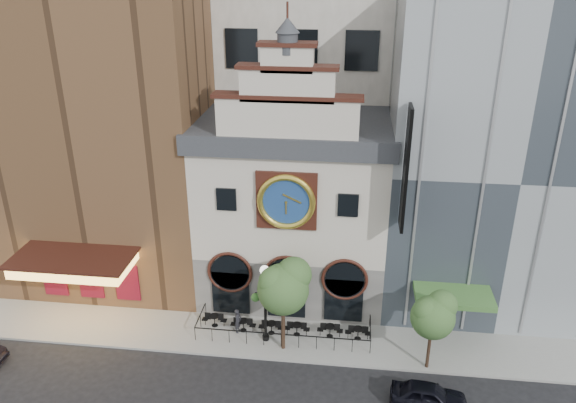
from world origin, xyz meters
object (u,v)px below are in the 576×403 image
Objects in this scene: bistro_3 at (297,328)px; car_right at (429,396)px; bistro_4 at (330,330)px; lamppost at (265,295)px; bistro_1 at (243,324)px; bistro_2 at (271,327)px; pedestrian at (238,321)px; bistro_0 at (214,320)px; tree_right at (434,314)px; tree_left at (284,285)px; bistro_5 at (358,333)px.

car_right is at bearing -33.71° from bistro_3.
bistro_4 is 0.30× the size of lamppost.
bistro_1 is 3.22m from lamppost.
car_right is at bearing -28.62° from bistro_2.
pedestrian is (-3.67, -0.12, 0.35)m from bistro_3.
pedestrian is at bearing -156.29° from bistro_1.
tree_right is at bearing -10.08° from bistro_0.
tree_left is (2.75, -1.33, 3.91)m from bistro_1.
tree_left reaches higher than pedestrian.
bistro_5 is (9.04, -0.26, 0.00)m from bistro_0.
pedestrian is 0.31× the size of lamppost.
car_right is (10.82, -4.98, 0.06)m from bistro_1.
bistro_2 is at bearing -178.60° from bistro_3.
bistro_1 is 0.47m from pedestrian.
tree_right reaches higher than car_right.
car_right reaches higher than bistro_4.
pedestrian is (-2.08, -0.08, 0.35)m from bistro_2.
bistro_4 is 1.71m from bistro_5.
bistro_1 is 1.00× the size of bistro_3.
bistro_4 is 0.40× the size of car_right.
bistro_0 is 13.58m from tree_right.
pedestrian is at bearing -178.13° from bistro_3.
bistro_2 is at bearing -71.55° from pedestrian.
bistro_5 is at bearing -72.55° from pedestrian.
car_right is 0.66× the size of tree_left.
bistro_0 is 1.70m from pedestrian.
car_right is at bearing -34.79° from lamppost.
bistro_0 is at bearing 72.44° from car_right.
pedestrian is at bearing -14.58° from bistro_0.
bistro_4 is at bearing -1.68° from bistro_0.
bistro_3 is at bearing -177.63° from bistro_4.
bistro_1 is 0.98× the size of pedestrian.
pedestrian is at bearing -177.78° from bistro_2.
tree_left is at bearing -95.27° from pedestrian.
tree_left reaches higher than bistro_1.
bistro_4 is 0.98× the size of pedestrian.
bistro_0 is 1.00× the size of bistro_3.
tree_left reaches higher than bistro_5.
lamppost is at bearing 172.12° from tree_right.
tree_right is (9.57, -1.32, 0.39)m from lamppost.
bistro_2 is 0.32× the size of tree_right.
lamppost is (-9.28, 4.28, 2.68)m from car_right.
bistro_1 is at bearing -179.77° from bistro_5.
bistro_1 is at bearing 145.49° from lamppost.
bistro_3 is (5.28, -0.30, 0.00)m from bistro_0.
bistro_3 and bistro_4 have the same top height.
lamppost is at bearing -110.90° from bistro_2.
pedestrian is at bearing 152.71° from lamppost.
bistro_2 is 0.30× the size of lamppost.
tree_right reaches higher than bistro_1.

